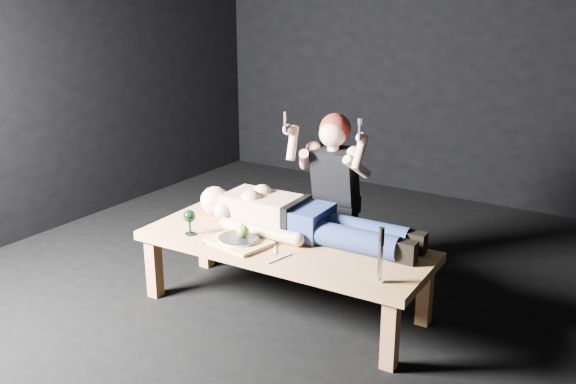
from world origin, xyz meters
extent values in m
plane|color=black|center=(0.00, 0.00, 0.00)|extent=(5.00, 5.00, 0.00)
plane|color=black|center=(0.00, 2.50, 1.50)|extent=(5.00, 0.00, 5.00)
cube|color=#AC794A|center=(-0.14, -0.21, 0.23)|extent=(1.81, 0.73, 0.45)
cube|color=tan|center=(-0.35, -0.38, 0.46)|extent=(0.40, 0.32, 0.02)
cylinder|color=white|center=(-0.35, -0.38, 0.48)|extent=(0.28, 0.28, 0.02)
sphere|color=#4D9025|center=(-0.32, -0.37, 0.53)|extent=(0.08, 0.08, 0.08)
cube|color=#B2B2B7|center=(-0.53, -0.41, 0.45)|extent=(0.03, 0.19, 0.01)
cube|color=#B2B2B7|center=(-0.02, -0.44, 0.45)|extent=(0.06, 0.19, 0.01)
cube|color=#B2B2B7|center=(-0.13, -0.32, 0.45)|extent=(0.12, 0.17, 0.01)
camera|label=1|loc=(1.79, -3.18, 1.91)|focal=39.68mm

